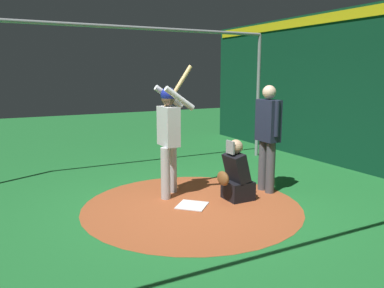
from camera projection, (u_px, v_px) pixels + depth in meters
The scene contains 8 objects.
ground_plane at pixel (192, 206), 5.77m from camera, with size 27.12×27.12×0.00m, color #1E6B2D.
dirt_circle at pixel (192, 206), 5.77m from camera, with size 3.27×3.27×0.01m, color #9E4C28.
home_plate at pixel (192, 205), 5.77m from camera, with size 0.42×0.42×0.01m, color white.
batter at pixel (169, 131), 6.09m from camera, with size 0.68×0.49×2.09m.
catcher at pixel (236, 176), 6.00m from camera, with size 0.58×0.40×0.96m.
umpire at pixel (268, 133), 6.32m from camera, with size 0.22×0.49×1.77m.
back_wall at pixel (379, 90), 7.29m from camera, with size 0.22×11.12×3.26m.
cage_frame at pixel (192, 67), 5.39m from camera, with size 6.15×5.00×2.86m.
Camera 1 is at (2.55, 4.87, 1.98)m, focal length 35.98 mm.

